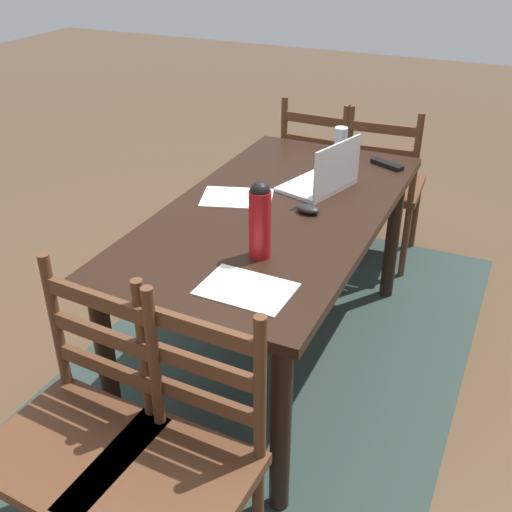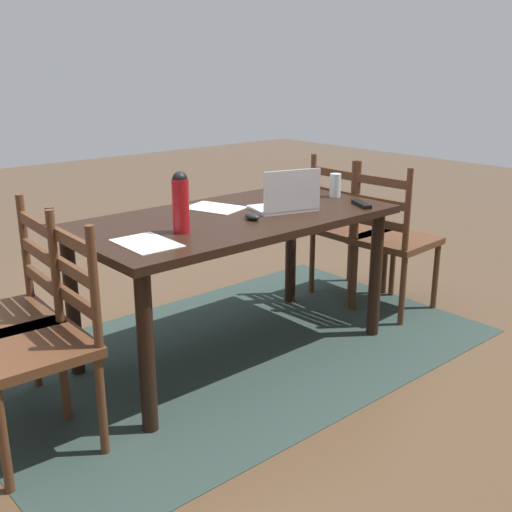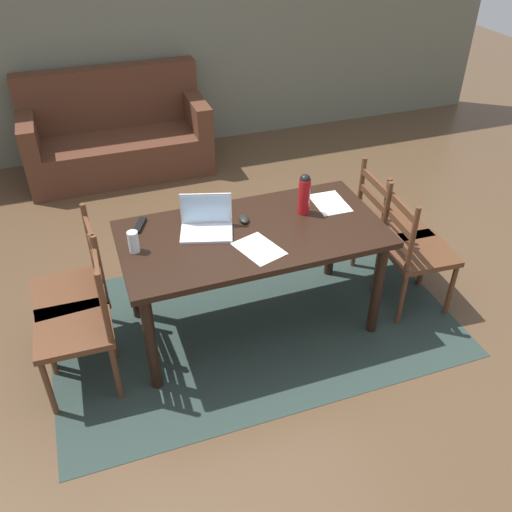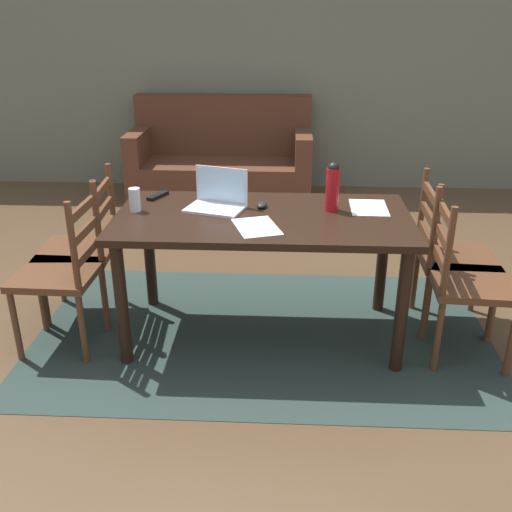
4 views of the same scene
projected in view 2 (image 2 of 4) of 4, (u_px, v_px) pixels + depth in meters
ground_plane at (235, 352)px, 3.40m from camera, size 14.00×14.00×0.00m
area_rug at (235, 351)px, 3.40m from camera, size 2.73×1.67×0.01m
dining_table at (234, 234)px, 3.20m from camera, size 1.66×0.85×0.77m
chair_left_far at (392, 240)px, 3.84m from camera, size 0.47×0.47×0.95m
chair_left_near at (350, 229)px, 4.09m from camera, size 0.45×0.45×0.95m
chair_right_far at (40, 343)px, 2.44m from camera, size 0.46×0.46×0.95m
chair_right_near at (8, 317)px, 2.68m from camera, size 0.47×0.47×0.95m
laptop at (287, 200)px, 3.24m from camera, size 0.37×0.30×0.23m
water_bottle at (181, 201)px, 2.81m from camera, size 0.08×0.08×0.28m
drinking_glass at (335, 185)px, 3.58m from camera, size 0.06×0.06×0.13m
computer_mouse at (252, 216)px, 3.08m from camera, size 0.07×0.11×0.03m
tv_remote at (361, 204)px, 3.37m from camera, size 0.11×0.17×0.02m
paper_stack_left at (146, 243)px, 2.68m from camera, size 0.22×0.30×0.00m
paper_stack_right at (215, 208)px, 3.32m from camera, size 0.29×0.35×0.00m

